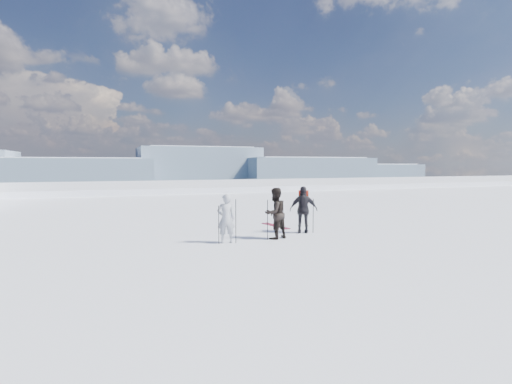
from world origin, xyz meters
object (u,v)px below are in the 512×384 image
skier_grey (226,219)px  skier_pack (304,210)px  skis_loose (276,226)px  skier_dark (275,213)px

skier_grey → skier_pack: size_ratio=0.92×
skier_pack → skis_loose: bearing=-54.3°
skier_dark → skis_loose: bearing=-134.0°
skier_pack → skis_loose: (-0.29, 1.75, -0.80)m
skier_dark → skis_loose: skier_dark is taller
skier_pack → skis_loose: size_ratio=0.96×
skier_grey → skier_pack: bearing=-160.3°
skier_grey → skis_loose: bearing=-131.8°
skier_grey → skier_pack: (3.03, 0.74, 0.07)m
skier_pack → skier_grey: bearing=40.1°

